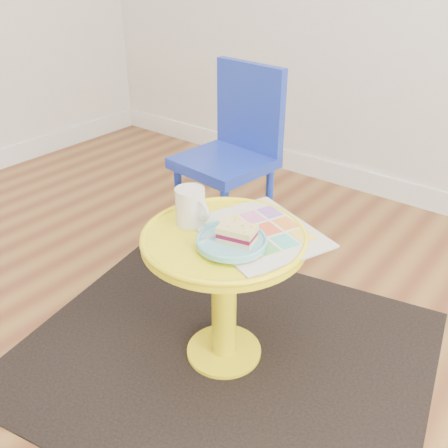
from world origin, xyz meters
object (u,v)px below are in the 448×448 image
Objects in this scene: newspaper at (259,233)px; plate at (232,242)px; chair at (234,147)px; mug at (191,206)px; side_table at (224,273)px.

plate is at bearing -75.78° from newspaper.
mug is at bearing -57.65° from chair.
mug is 0.19m from plate.
chair is at bearing 154.36° from newspaper.
mug is (-0.12, -0.01, 0.19)m from side_table.
side_table is 3.83× the size of mug.
chair is 6.22× the size of mug.
chair reaches higher than newspaper.
chair is 0.73m from newspaper.
side_table is 2.46× the size of plate.
mug is at bearing -177.56° from side_table.
mug reaches higher than side_table.
chair is 0.69m from mug.
newspaper is 0.22m from mug.
mug is (-0.19, -0.08, 0.06)m from newspaper.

